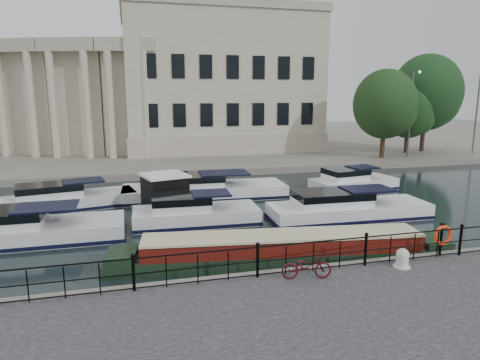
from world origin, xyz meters
The scene contains 12 objects.
ground_plane centered at (0.00, 0.00, 0.00)m, with size 160.00×160.00×0.00m, color black.
far_bank centered at (0.00, 39.00, 0.28)m, with size 120.00×42.00×0.55m, color #6B665B.
railing centered at (0.00, -2.25, 1.20)m, with size 24.14×0.14×1.22m.
civic_building centered at (-1.00, 34.71, 7.04)m, with size 53.55×31.84×16.85m.
lamp_posts centered at (26.00, 20.70, 4.80)m, with size 8.24×1.55×8.07m.
bicycle centered at (1.53, -2.77, 0.99)m, with size 0.58×1.67×0.88m, color #460C16.
mooring_bollard centered at (5.18, -2.73, 0.87)m, with size 0.61×0.61×0.68m.
life_ring_post centered at (7.26, -2.17, 1.35)m, with size 0.78×0.20×1.27m.
narrowboat centered at (1.71, -0.06, 0.37)m, with size 13.74×3.59×1.50m.
harbour_hut centered at (-2.11, 8.94, 0.95)m, with size 3.84×3.47×2.20m.
cabin_cruisers centered at (-0.39, 8.29, 0.37)m, with size 27.31×9.82×1.99m.
trees centered at (23.89, 22.75, 5.79)m, with size 13.25×9.57×10.06m.
Camera 1 is at (-3.92, -15.01, 6.56)m, focal length 32.00 mm.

